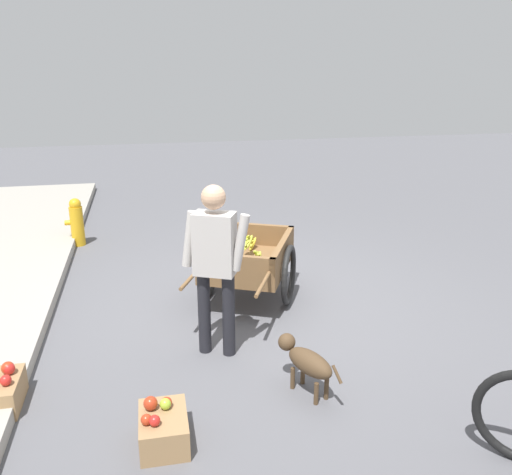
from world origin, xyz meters
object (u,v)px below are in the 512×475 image
(fruit_cart, at_px, (247,261))
(dog, at_px, (306,361))
(plastic_bucket, at_px, (221,245))
(apple_crate, at_px, (163,428))
(vendor_person, at_px, (215,257))
(fire_hydrant, at_px, (77,222))

(fruit_cart, xyz_separation_m, dog, (-1.76, -0.13, -0.17))
(dog, bearing_deg, plastic_bucket, 3.64)
(fruit_cart, bearing_deg, plastic_bucket, 2.89)
(dog, distance_m, apple_crate, 1.19)
(vendor_person, distance_m, fire_hydrant, 3.65)
(fire_hydrant, relative_size, plastic_bucket, 2.24)
(fruit_cart, distance_m, vendor_person, 1.23)
(apple_crate, bearing_deg, vendor_person, -24.75)
(plastic_bucket, bearing_deg, fire_hydrant, 68.88)
(fruit_cart, xyz_separation_m, apple_crate, (-2.15, 0.98, -0.32))
(plastic_bucket, bearing_deg, dog, -176.36)
(vendor_person, bearing_deg, fire_hydrant, 24.80)
(dog, xyz_separation_m, apple_crate, (-0.39, 1.11, -0.15))
(fruit_cart, bearing_deg, apple_crate, 155.55)
(fire_hydrant, bearing_deg, dog, -152.17)
(vendor_person, xyz_separation_m, dog, (-0.72, -0.60, -0.63))
(fruit_cart, height_order, plastic_bucket, fruit_cart)
(vendor_person, xyz_separation_m, plastic_bucket, (2.54, -0.39, -0.78))
(fruit_cart, height_order, vendor_person, vendor_person)
(plastic_bucket, relative_size, apple_crate, 0.68)
(vendor_person, height_order, dog, vendor_person)
(fruit_cart, distance_m, apple_crate, 2.38)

